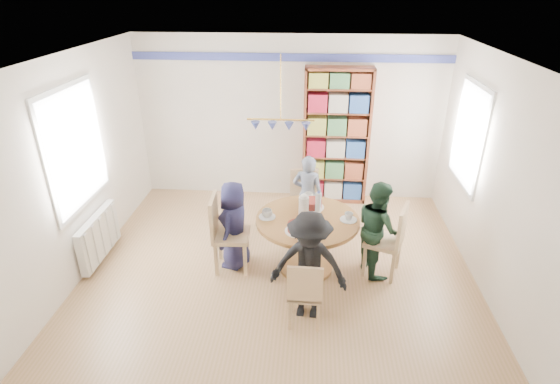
# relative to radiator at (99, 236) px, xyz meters

# --- Properties ---
(ground) EXTENTS (5.00, 5.00, 0.00)m
(ground) POSITION_rel_radiator_xyz_m (2.42, -0.30, -0.35)
(ground) COLOR tan
(room_shell) EXTENTS (5.00, 5.00, 5.00)m
(room_shell) POSITION_rel_radiator_xyz_m (2.16, 0.57, 1.30)
(room_shell) COLOR white
(room_shell) RESTS_ON ground
(radiator) EXTENTS (0.12, 1.00, 0.60)m
(radiator) POSITION_rel_radiator_xyz_m (0.00, 0.00, 0.00)
(radiator) COLOR silver
(radiator) RESTS_ON ground
(dining_table) EXTENTS (1.30, 1.30, 0.75)m
(dining_table) POSITION_rel_radiator_xyz_m (2.77, -0.01, 0.21)
(dining_table) COLOR olive
(dining_table) RESTS_ON ground
(chair_left) EXTENTS (0.48, 0.48, 1.03)m
(chair_left) POSITION_rel_radiator_xyz_m (1.72, -0.06, 0.22)
(chair_left) COLOR tan
(chair_left) RESTS_ON ground
(chair_right) EXTENTS (0.56, 0.56, 0.99)m
(chair_right) POSITION_rel_radiator_xyz_m (3.81, -0.06, 0.20)
(chair_right) COLOR tan
(chair_right) RESTS_ON ground
(chair_far) EXTENTS (0.47, 0.47, 0.95)m
(chair_far) POSITION_rel_radiator_xyz_m (2.72, 0.99, 0.17)
(chair_far) COLOR tan
(chair_far) RESTS_ON ground
(chair_near) EXTENTS (0.38, 0.38, 0.84)m
(chair_near) POSITION_rel_radiator_xyz_m (2.77, -1.07, 0.11)
(chair_near) COLOR tan
(chair_near) RESTS_ON ground
(person_left) EXTENTS (0.50, 0.65, 1.19)m
(person_left) POSITION_rel_radiator_xyz_m (1.84, 0.01, 0.25)
(person_left) COLOR #1B1A3A
(person_left) RESTS_ON ground
(person_right) EXTENTS (0.64, 0.73, 1.26)m
(person_right) POSITION_rel_radiator_xyz_m (3.65, 0.03, 0.28)
(person_right) COLOR #1C3927
(person_right) RESTS_ON ground
(person_far) EXTENTS (0.49, 0.37, 1.22)m
(person_far) POSITION_rel_radiator_xyz_m (2.76, 0.92, 0.26)
(person_far) COLOR gray
(person_far) RESTS_ON ground
(person_near) EXTENTS (0.88, 0.56, 1.30)m
(person_near) POSITION_rel_radiator_xyz_m (2.80, -0.89, 0.30)
(person_near) COLOR black
(person_near) RESTS_ON ground
(bookshelf) EXTENTS (1.07, 0.32, 2.24)m
(bookshelf) POSITION_rel_radiator_xyz_m (3.19, 2.04, 0.75)
(bookshelf) COLOR brown
(bookshelf) RESTS_ON ground
(tableware) EXTENTS (1.22, 1.22, 0.32)m
(tableware) POSITION_rel_radiator_xyz_m (2.74, 0.01, 0.47)
(tableware) COLOR white
(tableware) RESTS_ON dining_table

